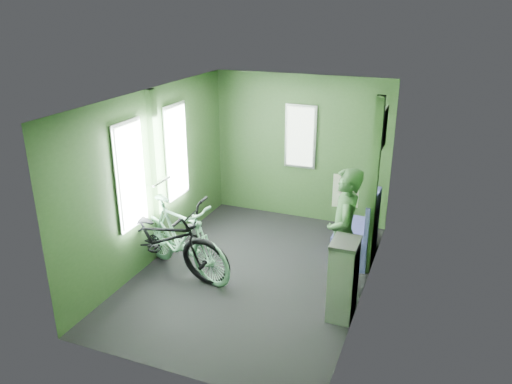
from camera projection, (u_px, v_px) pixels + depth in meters
room at (251, 167)px, 6.01m from camera, size 4.00×4.02×2.31m
bicycle_black at (164, 273)px, 6.48m from camera, size 2.08×1.07×1.15m
bicycle_mint at (183, 273)px, 6.49m from camera, size 1.80×1.12×1.06m
passenger at (343, 234)px, 5.74m from camera, size 0.50×0.71×1.60m
waste_box at (343, 279)px, 5.45m from camera, size 0.27×0.38×0.93m
bench_seat at (357, 239)px, 6.82m from camera, size 0.50×0.87×0.91m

